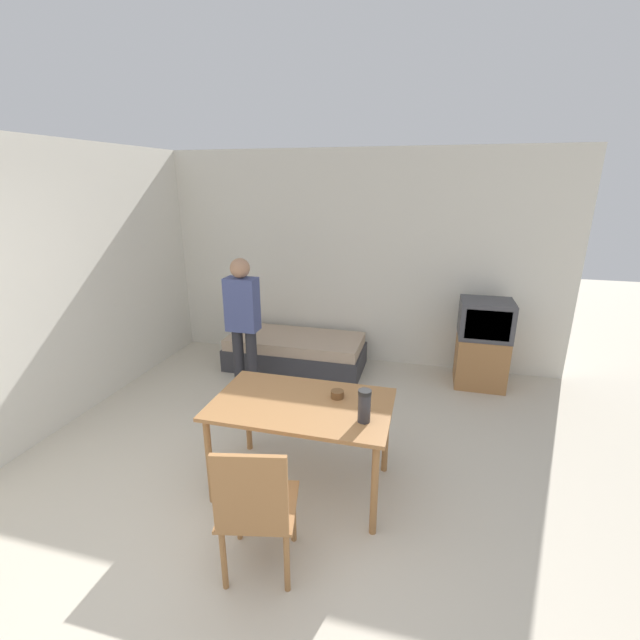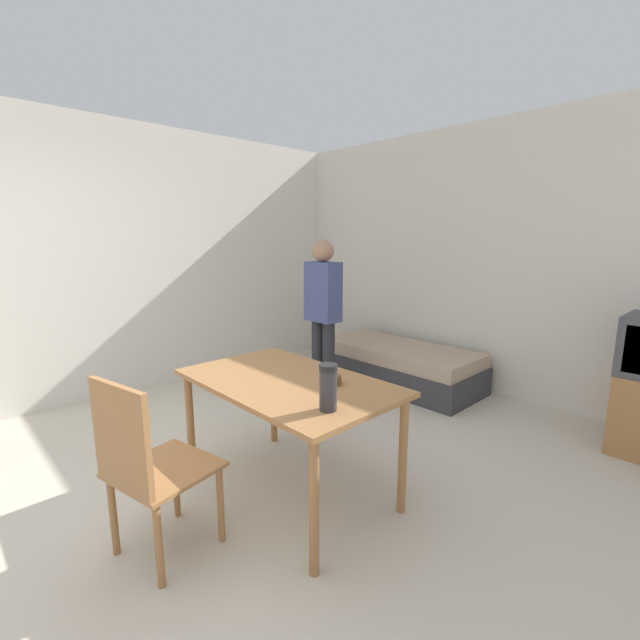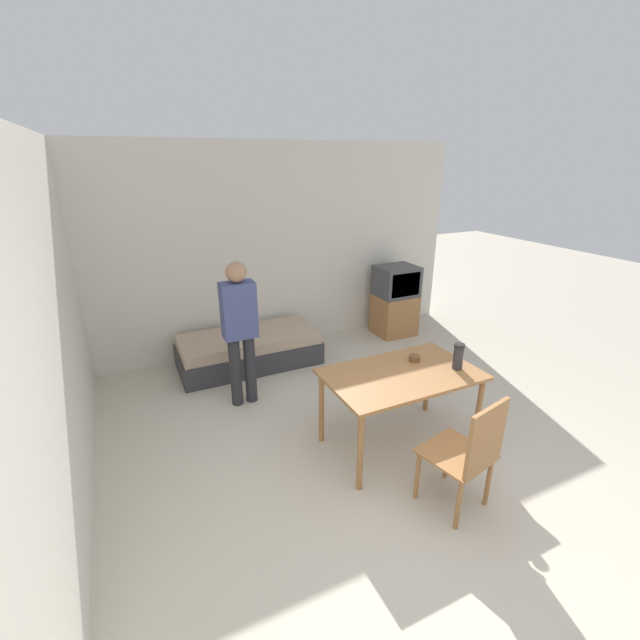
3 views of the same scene
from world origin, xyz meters
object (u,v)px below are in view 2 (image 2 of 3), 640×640
at_px(wooden_chair, 145,462).
at_px(mate_bowl, 333,380).
at_px(person_standing, 323,308).
at_px(thermos_flask, 328,385).
at_px(dining_table, 288,393).
at_px(daybed, 399,365).

relative_size(wooden_chair, mate_bowl, 9.46).
relative_size(person_standing, thermos_flask, 6.58).
xyz_separation_m(wooden_chair, thermos_flask, (0.51, 0.73, 0.34)).
distance_m(dining_table, wooden_chair, 0.88).
xyz_separation_m(daybed, mate_bowl, (0.99, -2.02, 0.56)).
xyz_separation_m(person_standing, thermos_flask, (1.56, -1.46, -0.03)).
xyz_separation_m(wooden_chair, mate_bowl, (0.26, 1.01, 0.24)).
distance_m(daybed, mate_bowl, 2.32).
bearing_deg(wooden_chair, mate_bowl, 75.55).
height_order(dining_table, mate_bowl, mate_bowl).
height_order(wooden_chair, person_standing, person_standing).
bearing_deg(mate_bowl, person_standing, 137.98).
distance_m(wooden_chair, thermos_flask, 0.95).
distance_m(wooden_chair, mate_bowl, 1.07).
bearing_deg(person_standing, daybed, 69.68).
bearing_deg(daybed, wooden_chair, -76.43).
height_order(dining_table, wooden_chair, wooden_chair).
height_order(wooden_chair, thermos_flask, thermos_flask).
height_order(dining_table, person_standing, person_standing).
bearing_deg(wooden_chair, thermos_flask, 54.93).
distance_m(dining_table, mate_bowl, 0.30).
relative_size(dining_table, thermos_flask, 5.65).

